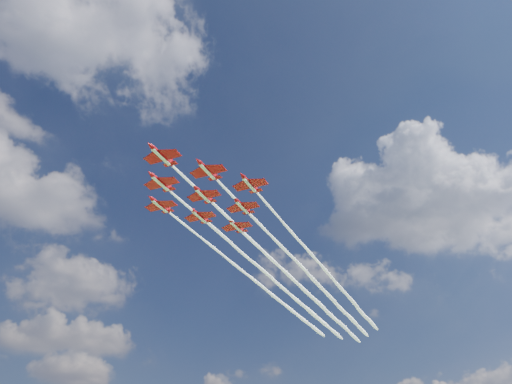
% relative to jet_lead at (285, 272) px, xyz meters
% --- Properties ---
extents(jet_lead, '(126.34, 94.83, 2.45)m').
position_rel_jet_lead_xyz_m(jet_lead, '(0.00, 0.00, 0.00)').
color(jet_lead, '#A4090F').
extents(jet_row2_port, '(126.34, 94.83, 2.45)m').
position_rel_jet_lead_xyz_m(jet_row2_port, '(11.40, 0.46, 0.00)').
color(jet_row2_port, '#A4090F').
extents(jet_row2_starb, '(126.34, 94.83, 2.45)m').
position_rel_jet_lead_xyz_m(jet_row2_starb, '(3.71, 10.79, 0.00)').
color(jet_row2_starb, '#A4090F').
extents(jet_row3_port, '(126.34, 94.83, 2.45)m').
position_rel_jet_lead_xyz_m(jet_row3_port, '(22.80, 0.92, 0.00)').
color(jet_row3_port, '#A4090F').
extents(jet_row3_centre, '(126.34, 94.83, 2.45)m').
position_rel_jet_lead_xyz_m(jet_row3_centre, '(15.11, 11.25, 0.00)').
color(jet_row3_centre, '#A4090F').
extents(jet_row3_starb, '(126.34, 94.83, 2.45)m').
position_rel_jet_lead_xyz_m(jet_row3_starb, '(7.42, 21.58, 0.00)').
color(jet_row3_starb, '#A4090F').
extents(jet_row4_port, '(126.34, 94.83, 2.45)m').
position_rel_jet_lead_xyz_m(jet_row4_port, '(26.51, 11.71, 0.00)').
color(jet_row4_port, '#A4090F').
extents(jet_row4_starb, '(126.34, 94.83, 2.45)m').
position_rel_jet_lead_xyz_m(jet_row4_starb, '(18.82, 22.04, 0.00)').
color(jet_row4_starb, '#A4090F').
extents(jet_tail, '(126.34, 94.83, 2.45)m').
position_rel_jet_lead_xyz_m(jet_tail, '(30.22, 22.50, 0.00)').
color(jet_tail, '#A4090F').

